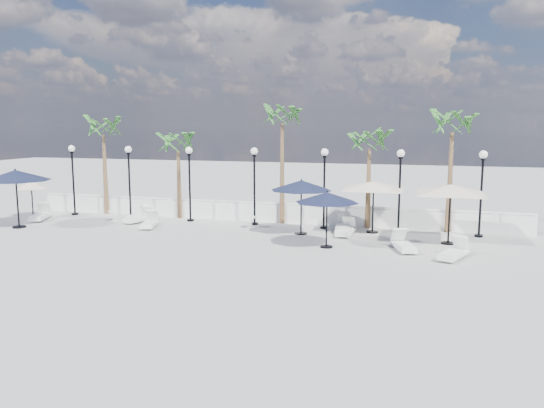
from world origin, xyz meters
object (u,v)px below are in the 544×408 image
(lounger_1, at_px, (150,223))
(lounger_2, at_px, (139,215))
(lounger_6, at_px, (403,245))
(parasol_navy_mid, at_px, (301,186))
(parasol_cream_sq_a, at_px, (374,182))
(lounger_3, at_px, (140,218))
(lounger_7, at_px, (454,253))
(parasol_cream_sq_b, at_px, (451,185))
(lounger_0, at_px, (40,215))
(parasol_navy_left, at_px, (16,176))
(parasol_navy_right, at_px, (327,198))
(parasol_cream_small, at_px, (31,185))
(lounger_5, at_px, (343,226))
(lounger_4, at_px, (346,230))

(lounger_1, bearing_deg, lounger_2, 115.58)
(lounger_1, height_order, lounger_6, lounger_6)
(parasol_navy_mid, distance_m, parasol_cream_sq_a, 3.34)
(lounger_3, height_order, lounger_7, lounger_7)
(parasol_cream_sq_a, bearing_deg, lounger_2, 179.51)
(lounger_7, height_order, parasol_cream_sq_a, parasol_cream_sq_a)
(lounger_2, bearing_deg, parasol_cream_sq_b, -1.59)
(lounger_6, bearing_deg, parasol_navy_mid, 138.08)
(lounger_0, height_order, lounger_6, lounger_0)
(lounger_2, height_order, parasol_navy_left, parasol_navy_left)
(lounger_3, height_order, parasol_navy_mid, parasol_navy_mid)
(lounger_7, relative_size, parasol_navy_left, 0.61)
(parasol_navy_mid, xyz_separation_m, parasol_navy_right, (1.61, -2.33, -0.18))
(parasol_cream_sq_b, relative_size, parasol_cream_small, 2.62)
(lounger_5, bearing_deg, lounger_1, -175.11)
(lounger_1, height_order, parasol_cream_small, parasol_cream_small)
(lounger_1, xyz_separation_m, parasol_cream_small, (-7.36, 0.67, 1.52))
(parasol_cream_sq_b, xyz_separation_m, parasol_cream_small, (-21.14, 0.36, -0.73))
(parasol_navy_left, bearing_deg, lounger_2, 40.26)
(lounger_2, xyz_separation_m, parasol_cream_sq_b, (15.49, -1.59, 2.28))
(lounger_3, xyz_separation_m, parasol_navy_mid, (8.58, -0.54, 1.99))
(lounger_3, height_order, parasol_navy_left, parasol_navy_left)
(parasol_navy_mid, height_order, parasol_navy_right, parasol_navy_mid)
(lounger_3, relative_size, parasol_navy_left, 0.60)
(lounger_3, distance_m, lounger_6, 13.46)
(parasol_navy_mid, bearing_deg, lounger_7, -23.79)
(parasol_navy_left, xyz_separation_m, parasol_navy_right, (15.08, 0.05, -0.49))
(parasol_navy_right, xyz_separation_m, parasol_cream_sq_a, (1.50, 3.55, 0.33))
(lounger_1, distance_m, lounger_4, 9.44)
(parasol_navy_right, bearing_deg, parasol_navy_left, -179.81)
(lounger_7, xyz_separation_m, parasol_navy_right, (-4.88, 0.53, 1.80))
(parasol_cream_sq_a, bearing_deg, lounger_4, -140.11)
(parasol_cream_sq_a, relative_size, parasol_cream_sq_b, 0.97)
(lounger_6, xyz_separation_m, parasol_navy_left, (-18.11, -0.37, 2.30))
(lounger_6, relative_size, parasol_navy_mid, 0.69)
(lounger_3, xyz_separation_m, parasol_navy_right, (10.19, -2.86, 1.81))
(lounger_0, xyz_separation_m, lounger_2, (4.83, 1.66, -0.04))
(lounger_0, xyz_separation_m, lounger_1, (6.54, -0.24, -0.02))
(lounger_5, xyz_separation_m, parasol_navy_left, (-15.23, -3.50, 2.28))
(lounger_6, distance_m, parasol_navy_right, 3.54)
(parasol_navy_right, relative_size, parasol_cream_sq_b, 0.48)
(lounger_0, relative_size, parasol_navy_left, 0.64)
(lounger_5, bearing_deg, parasol_cream_sq_b, -22.29)
(lounger_3, height_order, lounger_4, lounger_4)
(lounger_0, height_order, parasol_cream_small, parasol_cream_small)
(lounger_2, height_order, parasol_cream_sq_a, parasol_cream_sq_a)
(parasol_navy_left, bearing_deg, lounger_1, 16.48)
(parasol_cream_sq_b, bearing_deg, lounger_2, 174.15)
(lounger_1, height_order, lounger_2, lounger_1)
(parasol_navy_left, distance_m, parasol_cream_sq_b, 19.97)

